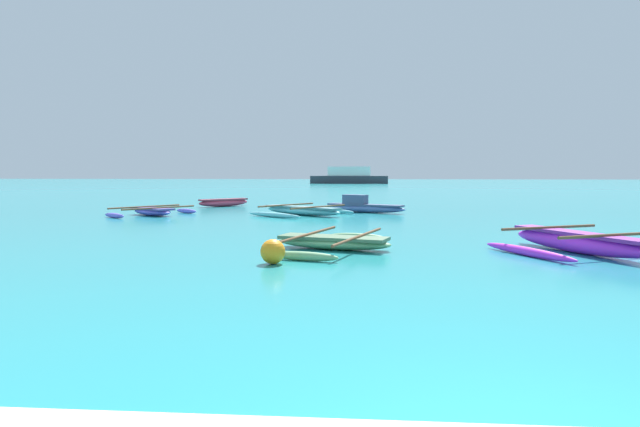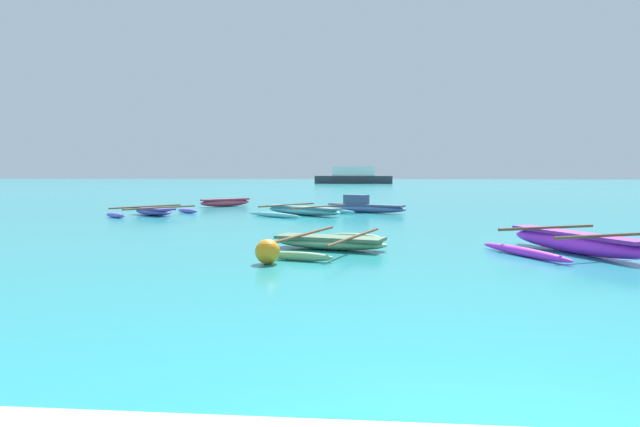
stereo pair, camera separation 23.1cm
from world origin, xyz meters
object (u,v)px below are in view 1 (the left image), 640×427
at_px(moored_boat_3, 363,206).
at_px(moored_boat_1, 224,202).
at_px(moored_boat_0, 152,211).
at_px(moored_boat_5, 578,242).
at_px(moored_boat_4, 302,210).
at_px(mooring_buoy_0, 273,252).
at_px(distant_ferry, 349,177).
at_px(moored_boat_2, 333,242).

bearing_deg(moored_boat_3, moored_boat_1, -179.58).
xyz_separation_m(moored_boat_0, moored_boat_5, (13.93, -9.90, 0.07)).
xyz_separation_m(moored_boat_4, mooring_buoy_0, (0.81, -12.79, 0.06)).
bearing_deg(moored_boat_0, mooring_buoy_0, -22.18).
bearing_deg(moored_boat_5, moored_boat_1, -167.64).
height_order(mooring_buoy_0, distant_ferry, distant_ferry).
relative_size(moored_boat_1, mooring_buoy_0, 4.84).
relative_size(moored_boat_0, mooring_buoy_0, 7.39).
relative_size(moored_boat_0, moored_boat_4, 0.81).
relative_size(moored_boat_4, moored_boat_5, 1.16).
distance_m(moored_boat_0, moored_boat_4, 6.37).
height_order(moored_boat_4, moored_boat_5, moored_boat_5).
bearing_deg(moored_boat_1, moored_boat_4, -92.80).
distance_m(moored_boat_3, moored_boat_5, 13.33).
xyz_separation_m(moored_boat_2, mooring_buoy_0, (-1.11, -2.28, 0.08)).
bearing_deg(moored_boat_1, mooring_buoy_0, -117.40).
distance_m(moored_boat_5, mooring_buoy_0, 7.12).
bearing_deg(distant_ferry, moored_boat_2, -88.69).
height_order(moored_boat_3, distant_ferry, distant_ferry).
relative_size(moored_boat_2, moored_boat_5, 1.07).
distance_m(moored_boat_0, mooring_buoy_0, 13.99).
height_order(moored_boat_3, moored_boat_5, moored_boat_3).
relative_size(moored_boat_0, moored_boat_2, 0.88).
distance_m(moored_boat_0, distant_ferry, 59.71).
relative_size(moored_boat_1, moored_boat_2, 0.58).
xyz_separation_m(moored_boat_0, moored_boat_4, (6.32, 0.76, 0.01)).
bearing_deg(moored_boat_3, moored_boat_5, -41.08).
xyz_separation_m(moored_boat_0, moored_boat_2, (8.25, -9.75, -0.00)).
height_order(moored_boat_2, moored_boat_5, moored_boat_5).
distance_m(moored_boat_0, moored_boat_2, 12.77).
bearing_deg(moored_boat_3, moored_boat_4, -119.97).
distance_m(moored_boat_1, moored_boat_2, 17.23).
xyz_separation_m(moored_boat_2, distant_ferry, (-1.58, 69.09, 0.82)).
bearing_deg(distant_ferry, moored_boat_1, -95.50).
relative_size(moored_boat_1, moored_boat_3, 0.65).
xyz_separation_m(moored_boat_2, moored_boat_5, (5.68, -0.15, 0.07)).
xyz_separation_m(moored_boat_2, moored_boat_4, (-1.92, 10.51, 0.02)).
height_order(moored_boat_0, moored_boat_5, moored_boat_5).
xyz_separation_m(moored_boat_0, moored_boat_3, (8.91, 2.46, 0.10)).
bearing_deg(moored_boat_4, moored_boat_2, -42.68).
height_order(moored_boat_0, moored_boat_3, moored_boat_3).
distance_m(moored_boat_1, mooring_buoy_0, 18.99).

